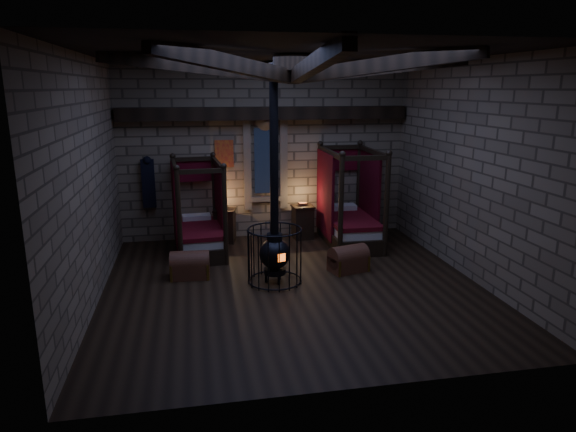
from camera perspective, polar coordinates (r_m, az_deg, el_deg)
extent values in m
cube|color=black|center=(9.81, 0.54, -7.74)|extent=(7.00, 7.00, 0.01)
cube|color=#847054|center=(12.65, -2.56, 7.07)|extent=(7.00, 0.02, 4.20)
cube|color=#847054|center=(5.92, 7.21, -1.21)|extent=(7.00, 0.02, 4.20)
cube|color=#847054|center=(9.22, -21.33, 3.46)|extent=(0.02, 7.00, 4.20)
cube|color=#847054|center=(10.49, 19.74, 4.79)|extent=(0.02, 7.00, 4.20)
cube|color=black|center=(9.12, 0.60, 17.57)|extent=(7.00, 7.00, 0.01)
cube|color=black|center=(12.39, -2.48, 11.33)|extent=(6.86, 0.35, 0.30)
cylinder|color=black|center=(9.11, 0.60, 16.63)|extent=(0.70, 0.70, 0.25)
cube|color=black|center=(12.62, -2.51, 6.14)|extent=(0.55, 0.04, 1.60)
cube|color=maroon|center=(12.51, -7.10, 6.89)|extent=(0.45, 0.03, 0.65)
cube|color=black|center=(12.50, -15.25, 3.48)|extent=(0.30, 0.10, 1.15)
cube|color=black|center=(13.28, 9.66, 4.38)|extent=(0.30, 0.10, 1.15)
cube|color=black|center=(11.79, -9.75, -3.27)|extent=(1.14, 2.01, 0.34)
cube|color=beige|center=(11.71, -9.81, -2.05)|extent=(1.02, 1.86, 0.21)
cube|color=maroon|center=(11.68, -9.83, -1.43)|extent=(1.08, 1.90, 0.09)
cube|color=beige|center=(12.34, -10.15, -0.15)|extent=(0.68, 0.37, 0.13)
cube|color=#530711|center=(12.37, -10.46, 4.97)|extent=(1.03, 0.12, 0.52)
cylinder|color=black|center=(10.63, -12.00, -0.47)|extent=(0.10, 0.10, 2.06)
cylinder|color=black|center=(12.45, -12.46, 1.64)|extent=(0.10, 0.10, 2.06)
cylinder|color=black|center=(10.70, -6.99, -0.16)|extent=(0.10, 0.10, 2.06)
cylinder|color=black|center=(12.52, -8.17, 1.89)|extent=(0.10, 0.10, 2.06)
cube|color=#530711|center=(11.80, -12.46, 1.19)|extent=(0.15, 1.41, 1.83)
cube|color=#530711|center=(11.87, -7.67, 1.48)|extent=(0.15, 1.41, 1.83)
cube|color=black|center=(12.37, 6.84, -2.25)|extent=(1.15, 2.15, 0.37)
cube|color=beige|center=(12.30, 6.88, -0.97)|extent=(1.02, 1.99, 0.23)
cube|color=maroon|center=(12.26, 6.90, -0.32)|extent=(1.09, 2.03, 0.10)
cube|color=beige|center=(12.96, 5.95, 0.96)|extent=(0.72, 0.37, 0.14)
cube|color=#530711|center=(13.01, 5.76, 6.29)|extent=(1.13, 0.08, 0.56)
cylinder|color=black|center=(11.04, 5.90, 0.83)|extent=(0.11, 0.11, 2.25)
cylinder|color=black|center=(12.98, 3.53, 2.88)|extent=(0.11, 0.11, 2.25)
cylinder|color=black|center=(11.35, 10.89, 1.01)|extent=(0.11, 0.11, 2.25)
cylinder|color=black|center=(13.25, 7.85, 3.00)|extent=(0.11, 0.11, 2.25)
cube|color=#530711|center=(12.28, 4.14, 2.47)|extent=(0.09, 1.54, 2.00)
cube|color=#530711|center=(12.58, 8.96, 2.61)|extent=(0.09, 1.54, 2.00)
cube|color=#572D1B|center=(10.35, -10.81, -5.89)|extent=(0.78, 0.50, 0.31)
cylinder|color=#572D1B|center=(10.29, -10.85, -5.07)|extent=(0.78, 0.50, 0.46)
cube|color=olive|center=(10.38, -12.74, -5.93)|extent=(0.08, 0.48, 0.33)
cube|color=olive|center=(10.33, -8.87, -5.84)|extent=(0.08, 0.48, 0.33)
cube|color=#572D1B|center=(10.58, 6.72, -5.27)|extent=(0.85, 0.65, 0.31)
cylinder|color=#572D1B|center=(10.53, 6.74, -4.47)|extent=(0.85, 0.65, 0.46)
cube|color=olive|center=(10.40, 5.09, -5.58)|extent=(0.17, 0.47, 0.33)
cube|color=olive|center=(10.76, 8.28, -4.98)|extent=(0.17, 0.47, 0.33)
cube|color=black|center=(12.47, -7.01, -1.16)|extent=(0.55, 0.54, 0.77)
cube|color=black|center=(12.37, -7.07, 0.66)|extent=(0.61, 0.59, 0.04)
cylinder|color=olive|center=(12.35, -7.08, 1.16)|extent=(0.11, 0.11, 0.18)
cube|color=black|center=(12.70, 1.64, -0.76)|extent=(0.49, 0.47, 0.78)
cube|color=black|center=(12.60, 1.66, 1.06)|extent=(0.54, 0.52, 0.04)
cube|color=#572D1B|center=(12.58, 1.66, 1.36)|extent=(0.21, 0.16, 0.06)
cylinder|color=black|center=(9.89, -1.47, -6.10)|extent=(0.42, 0.42, 0.11)
sphere|color=black|center=(9.78, -1.49, -4.18)|extent=(0.59, 0.59, 0.59)
cylinder|color=black|center=(9.68, -1.50, -2.40)|extent=(0.30, 0.30, 0.15)
cube|color=#FF5914|center=(9.54, -0.71, -4.66)|extent=(0.15, 0.07, 0.15)
cylinder|color=black|center=(9.36, -1.56, 7.05)|extent=(0.16, 0.16, 3.10)
torus|color=black|center=(9.96, -1.47, -7.13)|extent=(1.05, 1.05, 0.03)
torus|color=black|center=(9.64, -1.50, -1.50)|extent=(1.05, 1.05, 0.03)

